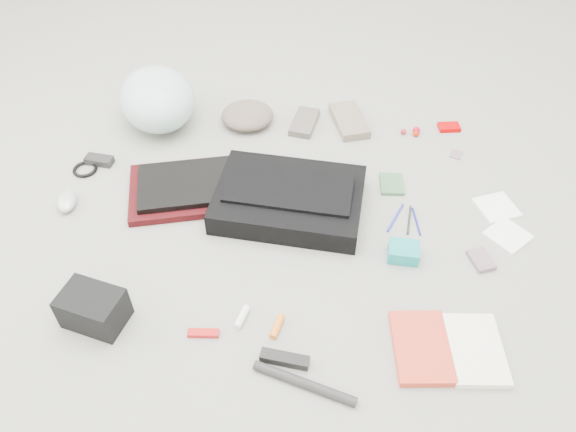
# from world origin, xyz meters

# --- Properties ---
(ground_plane) EXTENTS (4.00, 4.00, 0.00)m
(ground_plane) POSITION_xyz_m (0.00, 0.00, 0.00)
(ground_plane) COLOR gray
(messenger_bag) EXTENTS (0.53, 0.41, 0.08)m
(messenger_bag) POSITION_xyz_m (-0.00, 0.09, 0.04)
(messenger_bag) COLOR black
(messenger_bag) RESTS_ON ground_plane
(bag_flap) EXTENTS (0.44, 0.24, 0.01)m
(bag_flap) POSITION_xyz_m (-0.00, 0.09, 0.09)
(bag_flap) COLOR black
(bag_flap) RESTS_ON messenger_bag
(laptop_sleeve) EXTENTS (0.45, 0.38, 0.03)m
(laptop_sleeve) POSITION_xyz_m (-0.38, 0.14, 0.01)
(laptop_sleeve) COLOR #38080A
(laptop_sleeve) RESTS_ON ground_plane
(laptop) EXTENTS (0.37, 0.31, 0.02)m
(laptop) POSITION_xyz_m (-0.38, 0.14, 0.04)
(laptop) COLOR black
(laptop) RESTS_ON laptop_sleeve
(bike_helmet) EXTENTS (0.41, 0.45, 0.22)m
(bike_helmet) POSITION_xyz_m (-0.56, 0.55, 0.11)
(bike_helmet) COLOR silver
(bike_helmet) RESTS_ON ground_plane
(beanie) EXTENTS (0.23, 0.23, 0.07)m
(beanie) POSITION_xyz_m (-0.21, 0.57, 0.04)
(beanie) COLOR brown
(beanie) RESTS_ON ground_plane
(mitten_left) EXTENTS (0.12, 0.19, 0.03)m
(mitten_left) POSITION_xyz_m (0.03, 0.57, 0.01)
(mitten_left) COLOR #5B534C
(mitten_left) RESTS_ON ground_plane
(mitten_right) EXTENTS (0.17, 0.25, 0.03)m
(mitten_right) POSITION_xyz_m (0.21, 0.59, 0.02)
(mitten_right) COLOR #786B59
(mitten_right) RESTS_ON ground_plane
(power_brick) EXTENTS (0.11, 0.06, 0.03)m
(power_brick) POSITION_xyz_m (-0.73, 0.28, 0.01)
(power_brick) COLOR black
(power_brick) RESTS_ON ground_plane
(cable_coil) EXTENTS (0.10, 0.10, 0.01)m
(cable_coil) POSITION_xyz_m (-0.77, 0.23, 0.01)
(cable_coil) COLOR black
(cable_coil) RESTS_ON ground_plane
(mouse) EXTENTS (0.09, 0.12, 0.04)m
(mouse) POSITION_xyz_m (-0.78, 0.05, 0.02)
(mouse) COLOR #AEAEAE
(mouse) RESTS_ON ground_plane
(camera_bag) EXTENTS (0.20, 0.16, 0.11)m
(camera_bag) POSITION_xyz_m (-0.53, -0.41, 0.06)
(camera_bag) COLOR black
(camera_bag) RESTS_ON ground_plane
(multitool) EXTENTS (0.09, 0.03, 0.01)m
(multitool) POSITION_xyz_m (-0.21, -0.44, 0.01)
(multitool) COLOR #AC1112
(multitool) RESTS_ON ground_plane
(toiletry_tube_white) EXTENTS (0.04, 0.08, 0.02)m
(toiletry_tube_white) POSITION_xyz_m (-0.11, -0.38, 0.01)
(toiletry_tube_white) COLOR white
(toiletry_tube_white) RESTS_ON ground_plane
(toiletry_tube_orange) EXTENTS (0.04, 0.08, 0.02)m
(toiletry_tube_orange) POSITION_xyz_m (-0.00, -0.40, 0.01)
(toiletry_tube_orange) COLOR orange
(toiletry_tube_orange) RESTS_ON ground_plane
(u_lock) EXTENTS (0.14, 0.05, 0.03)m
(u_lock) POSITION_xyz_m (0.03, -0.51, 0.01)
(u_lock) COLOR black
(u_lock) RESTS_ON ground_plane
(bike_pump) EXTENTS (0.28, 0.11, 0.03)m
(bike_pump) POSITION_xyz_m (0.08, -0.58, 0.01)
(bike_pump) COLOR black
(bike_pump) RESTS_ON ground_plane
(book_red) EXTENTS (0.17, 0.24, 0.02)m
(book_red) POSITION_xyz_m (0.40, -0.44, 0.01)
(book_red) COLOR #EB432C
(book_red) RESTS_ON ground_plane
(book_white) EXTENTS (0.16, 0.23, 0.02)m
(book_white) POSITION_xyz_m (0.55, -0.44, 0.01)
(book_white) COLOR white
(book_white) RESTS_ON ground_plane
(notepad) EXTENTS (0.09, 0.11, 0.01)m
(notepad) POSITION_xyz_m (0.36, 0.23, 0.01)
(notepad) COLOR #37613A
(notepad) RESTS_ON ground_plane
(pen_blue) EXTENTS (0.07, 0.14, 0.01)m
(pen_blue) POSITION_xyz_m (0.36, 0.06, 0.00)
(pen_blue) COLOR #272D9E
(pen_blue) RESTS_ON ground_plane
(pen_black) EXTENTS (0.03, 0.13, 0.01)m
(pen_black) POSITION_xyz_m (0.41, 0.06, 0.00)
(pen_black) COLOR black
(pen_black) RESTS_ON ground_plane
(pen_navy) EXTENTS (0.02, 0.13, 0.01)m
(pen_navy) POSITION_xyz_m (0.43, 0.05, 0.00)
(pen_navy) COLOR navy
(pen_navy) RESTS_ON ground_plane
(accordion_wallet) EXTENTS (0.10, 0.08, 0.05)m
(accordion_wallet) POSITION_xyz_m (0.38, -0.11, 0.02)
(accordion_wallet) COLOR teal
(accordion_wallet) RESTS_ON ground_plane
(card_deck) EXTENTS (0.09, 0.10, 0.02)m
(card_deck) POSITION_xyz_m (0.62, -0.11, 0.01)
(card_deck) COLOR slate
(card_deck) RESTS_ON ground_plane
(napkin_top) EXTENTS (0.16, 0.16, 0.01)m
(napkin_top) POSITION_xyz_m (0.72, 0.14, 0.00)
(napkin_top) COLOR white
(napkin_top) RESTS_ON ground_plane
(napkin_bottom) EXTENTS (0.17, 0.17, 0.01)m
(napkin_bottom) POSITION_xyz_m (0.73, 0.01, 0.00)
(napkin_bottom) COLOR white
(napkin_bottom) RESTS_ON ground_plane
(lollipop_a) EXTENTS (0.03, 0.03, 0.02)m
(lollipop_a) POSITION_xyz_m (0.42, 0.54, 0.01)
(lollipop_a) COLOR #AD1C23
(lollipop_a) RESTS_ON ground_plane
(lollipop_b) EXTENTS (0.03, 0.03, 0.02)m
(lollipop_b) POSITION_xyz_m (0.47, 0.53, 0.01)
(lollipop_b) COLOR #BE1E01
(lollipop_b) RESTS_ON ground_plane
(lollipop_c) EXTENTS (0.04, 0.04, 0.03)m
(lollipop_c) POSITION_xyz_m (0.48, 0.55, 0.01)
(lollipop_c) COLOR maroon
(lollipop_c) RESTS_ON ground_plane
(altoids_tin) EXTENTS (0.09, 0.06, 0.02)m
(altoids_tin) POSITION_xyz_m (0.61, 0.59, 0.01)
(altoids_tin) COLOR #B70001
(altoids_tin) RESTS_ON ground_plane
(stamp_sheet) EXTENTS (0.06, 0.06, 0.00)m
(stamp_sheet) POSITION_xyz_m (0.62, 0.42, 0.00)
(stamp_sheet) COLOR gray
(stamp_sheet) RESTS_ON ground_plane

